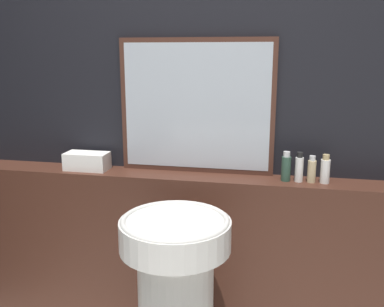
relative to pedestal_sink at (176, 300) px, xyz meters
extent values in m
cube|color=black|center=(-0.08, 0.59, 0.74)|extent=(8.00, 0.06, 2.50)
cube|color=#422319|center=(-0.08, 0.46, -0.03)|extent=(2.82, 0.20, 0.95)
cylinder|color=silver|center=(0.00, 0.00, 0.31)|extent=(0.48, 0.48, 0.13)
torus|color=silver|center=(0.00, 0.00, 0.37)|extent=(0.46, 0.46, 0.02)
cube|color=#47281E|center=(-0.01, 0.54, 0.79)|extent=(0.81, 0.03, 0.70)
cube|color=#B2BCC6|center=(-0.01, 0.53, 0.79)|extent=(0.76, 0.02, 0.65)
cube|color=white|center=(-0.60, 0.46, 0.49)|extent=(0.23, 0.12, 0.09)
cylinder|color=#2D4C3D|center=(0.46, 0.46, 0.50)|extent=(0.05, 0.05, 0.12)
cylinder|color=silver|center=(0.46, 0.46, 0.58)|extent=(0.03, 0.03, 0.03)
cylinder|color=white|center=(0.52, 0.46, 0.50)|extent=(0.04, 0.04, 0.12)
cylinder|color=black|center=(0.52, 0.46, 0.58)|extent=(0.03, 0.03, 0.03)
cylinder|color=#C6B284|center=(0.58, 0.46, 0.50)|extent=(0.04, 0.04, 0.11)
cylinder|color=silver|center=(0.58, 0.46, 0.56)|extent=(0.03, 0.03, 0.02)
cylinder|color=white|center=(0.64, 0.46, 0.50)|extent=(0.05, 0.05, 0.12)
cylinder|color=tan|center=(0.64, 0.46, 0.57)|extent=(0.03, 0.03, 0.03)
camera|label=1|loc=(0.41, -1.64, 1.06)|focal=40.00mm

